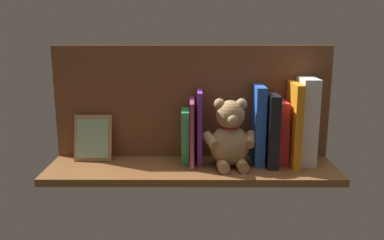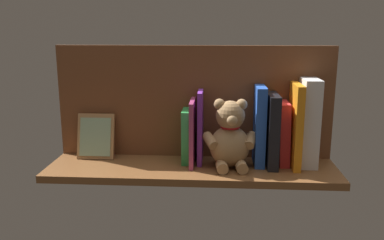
{
  "view_description": "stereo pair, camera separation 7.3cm",
  "coord_description": "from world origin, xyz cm",
  "px_view_note": "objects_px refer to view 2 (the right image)",
  "views": [
    {
      "loc": [
        -0.51,
        118.52,
        41.86
      ],
      "look_at": [
        0.0,
        0.0,
        14.39
      ],
      "focal_mm": 37.89,
      "sensor_mm": 36.0,
      "label": 1
    },
    {
      "loc": [
        -7.79,
        118.26,
        41.86
      ],
      "look_at": [
        0.0,
        0.0,
        14.39
      ],
      "focal_mm": 37.89,
      "sensor_mm": 36.0,
      "label": 2
    }
  ],
  "objects_px": {
    "dictionary_thick_white": "(309,123)",
    "picture_frame_leaning": "(96,136)",
    "book_0": "(295,126)",
    "teddy_bear": "(230,137)"
  },
  "relations": [
    {
      "from": "dictionary_thick_white",
      "to": "picture_frame_leaning",
      "type": "distance_m",
      "value": 0.67
    },
    {
      "from": "book_0",
      "to": "dictionary_thick_white",
      "type": "bearing_deg",
      "value": -162.87
    },
    {
      "from": "dictionary_thick_white",
      "to": "picture_frame_leaning",
      "type": "height_order",
      "value": "dictionary_thick_white"
    },
    {
      "from": "book_0",
      "to": "teddy_bear",
      "type": "distance_m",
      "value": 0.2
    },
    {
      "from": "teddy_bear",
      "to": "book_0",
      "type": "bearing_deg",
      "value": -179.76
    },
    {
      "from": "teddy_bear",
      "to": "dictionary_thick_white",
      "type": "bearing_deg",
      "value": -177.78
    },
    {
      "from": "book_0",
      "to": "teddy_bear",
      "type": "bearing_deg",
      "value": 6.16
    },
    {
      "from": "dictionary_thick_white",
      "to": "picture_frame_leaning",
      "type": "relative_size",
      "value": 1.84
    },
    {
      "from": "teddy_bear",
      "to": "picture_frame_leaning",
      "type": "height_order",
      "value": "teddy_bear"
    },
    {
      "from": "dictionary_thick_white",
      "to": "teddy_bear",
      "type": "relative_size",
      "value": 1.27
    }
  ]
}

